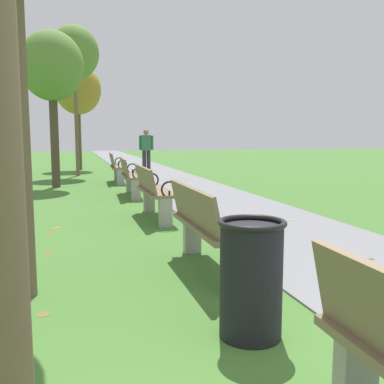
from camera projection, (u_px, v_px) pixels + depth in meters
paved_walkway at (142, 168)px, 19.42m from camera, size 2.36×44.00×0.02m
park_bench_2 at (206, 225)px, 4.61m from camera, size 0.47×1.60×0.90m
park_bench_3 at (153, 191)px, 7.51m from camera, size 0.47×1.60×0.90m
park_bench_4 at (130, 176)px, 10.33m from camera, size 0.55×1.62×0.90m
park_bench_5 at (117, 167)px, 13.30m from camera, size 0.54×1.62×0.90m
tree_3 at (52, 68)px, 11.80m from camera, size 1.69×1.69×4.19m
tree_4 at (74, 53)px, 15.13m from camera, size 1.68×1.68×5.15m
tree_5 at (78, 90)px, 17.96m from camera, size 1.85×1.85×4.29m
pedestrian_walking at (146, 149)px, 16.16m from camera, size 0.52×0.28×1.62m
trash_bin at (251, 278)px, 3.10m from camera, size 0.48×0.48×0.84m
scattered_leaves at (175, 221)px, 7.30m from camera, size 4.18×11.46×0.02m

